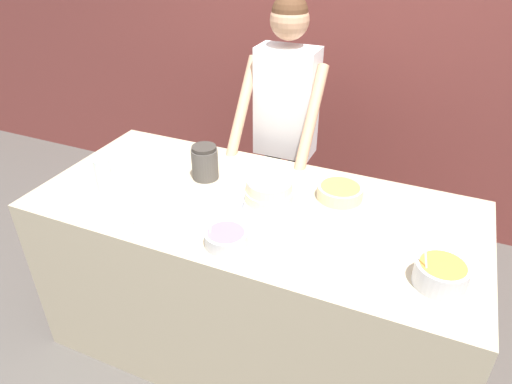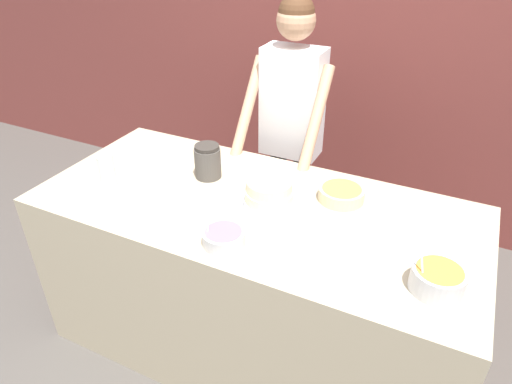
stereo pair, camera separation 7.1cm
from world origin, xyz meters
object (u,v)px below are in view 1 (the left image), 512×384
cake (269,197)px  drinking_glass (104,175)px  frosting_bowl_orange (441,274)px  frosting_bowl_purple (226,238)px  person_baker (286,114)px  frosting_bowl_olive (340,191)px  ceramic_plate (163,212)px  stoneware_jar (205,162)px

cake → drinking_glass: bearing=-169.7°
frosting_bowl_orange → drinking_glass: 1.48m
frosting_bowl_orange → frosting_bowl_purple: (-0.78, -0.10, -0.01)m
person_baker → frosting_bowl_olive: 0.68m
ceramic_plate → person_baker: bearing=77.1°
drinking_glass → ceramic_plate: drinking_glass is taller
frosting_bowl_olive → frosting_bowl_orange: size_ratio=1.12×
frosting_bowl_olive → stoneware_jar: size_ratio=1.22×
cake → drinking_glass: size_ratio=2.16×
frosting_bowl_olive → frosting_bowl_orange: frosting_bowl_orange is taller
frosting_bowl_orange → frosting_bowl_olive: bearing=138.2°
cake → stoneware_jar: stoneware_jar is taller
frosting_bowl_orange → stoneware_jar: bearing=163.3°
cake → frosting_bowl_orange: size_ratio=1.85×
frosting_bowl_orange → drinking_glass: (-1.48, 0.05, 0.03)m
person_baker → frosting_bowl_purple: person_baker is taller
person_baker → frosting_bowl_purple: 1.02m
frosting_bowl_purple → stoneware_jar: bearing=127.4°
person_baker → cake: bearing=-74.8°
frosting_bowl_orange → drinking_glass: size_ratio=1.17×
person_baker → stoneware_jar: size_ratio=9.87×
stoneware_jar → frosting_bowl_olive: bearing=7.1°
cake → drinking_glass: (-0.77, -0.14, 0.01)m
ceramic_plate → stoneware_jar: bearing=87.2°
ceramic_plate → drinking_glass: bearing=169.7°
frosting_bowl_purple → frosting_bowl_olive: bearing=58.1°
frosting_bowl_olive → stoneware_jar: 0.65m
person_baker → drinking_glass: size_ratio=10.62×
cake → stoneware_jar: (-0.39, 0.14, 0.01)m
ceramic_plate → cake: bearing=26.5°
person_baker → frosting_bowl_olive: person_baker is taller
ceramic_plate → frosting_bowl_olive: bearing=32.9°
frosting_bowl_orange → drinking_glass: drinking_glass is taller
person_baker → stoneware_jar: 0.61m
person_baker → ceramic_plate: bearing=-102.9°
frosting_bowl_orange → cake: bearing=165.3°
ceramic_plate → stoneware_jar: 0.36m
frosting_bowl_orange → frosting_bowl_purple: size_ratio=1.07×
cake → frosting_bowl_orange: (0.72, -0.19, -0.02)m
person_baker → drinking_glass: (-0.57, -0.86, -0.07)m
frosting_bowl_orange → person_baker: bearing=135.1°
frosting_bowl_olive → cake: bearing=-138.5°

